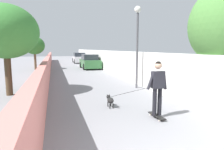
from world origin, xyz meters
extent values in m
plane|color=gray|center=(14.00, 0.00, 0.00)|extent=(80.00, 80.00, 0.00)
cube|color=#CC726B|center=(12.00, 2.69, 0.73)|extent=(48.00, 0.30, 1.46)
cube|color=silver|center=(12.00, -2.69, 0.99)|extent=(48.00, 0.30, 1.97)
cylinder|color=#473523|center=(7.50, 4.27, 1.03)|extent=(0.29, 0.29, 2.06)
ellipsoid|color=#387A33|center=(7.50, 4.27, 2.94)|extent=(2.94, 2.94, 2.45)
cylinder|color=brown|center=(19.00, 4.03, 0.93)|extent=(0.23, 0.23, 1.86)
ellipsoid|color=#2D6628|center=(19.00, 4.03, 2.47)|extent=(2.03, 2.03, 1.80)
cylinder|color=#473523|center=(3.00, -3.54, 1.11)|extent=(0.23, 0.23, 2.21)
cylinder|color=#4C4C51|center=(7.37, -2.14, 2.04)|extent=(0.12, 0.12, 4.07)
sphere|color=silver|center=(7.37, -2.14, 4.22)|extent=(0.36, 0.36, 0.36)
cube|color=black|center=(2.81, -0.83, 0.07)|extent=(0.80, 0.22, 0.02)
cylinder|color=beige|center=(3.09, -0.76, 0.03)|extent=(0.06, 0.03, 0.06)
cylinder|color=beige|center=(3.09, -0.90, 0.03)|extent=(0.06, 0.03, 0.06)
cylinder|color=beige|center=(2.53, -0.77, 0.03)|extent=(0.06, 0.03, 0.06)
cylinder|color=beige|center=(2.53, -0.91, 0.03)|extent=(0.06, 0.03, 0.06)
cylinder|color=black|center=(2.81, -0.74, 0.52)|extent=(0.13, 0.13, 0.87)
cylinder|color=black|center=(2.81, -0.92, 0.52)|extent=(0.13, 0.13, 0.87)
cube|color=#26262D|center=(2.81, -0.83, 1.22)|extent=(0.23, 0.38, 0.52)
cylinder|color=#26262D|center=(2.80, -0.59, 1.21)|extent=(0.10, 0.29, 0.58)
cylinder|color=#26262D|center=(2.81, -1.07, 1.19)|extent=(0.09, 0.18, 0.59)
sphere|color=tan|center=(2.81, -0.83, 1.66)|extent=(0.22, 0.22, 0.22)
sphere|color=black|center=(2.81, -0.83, 1.70)|extent=(0.19, 0.19, 0.19)
ellipsoid|color=black|center=(4.28, 0.27, 0.27)|extent=(0.40, 0.23, 0.22)
sphere|color=black|center=(4.54, 0.27, 0.34)|extent=(0.15, 0.15, 0.15)
cone|color=black|center=(4.54, 0.31, 0.42)|extent=(0.05, 0.05, 0.06)
cone|color=black|center=(4.54, 0.23, 0.42)|extent=(0.05, 0.05, 0.06)
cylinder|color=black|center=(4.41, 0.33, 0.09)|extent=(0.04, 0.04, 0.18)
cylinder|color=black|center=(4.41, 0.21, 0.09)|extent=(0.04, 0.04, 0.18)
cylinder|color=black|center=(4.16, 0.33, 0.09)|extent=(0.04, 0.04, 0.18)
cylinder|color=black|center=(4.16, 0.21, 0.09)|extent=(0.04, 0.04, 0.18)
cylinder|color=black|center=(4.04, 0.26, 0.35)|extent=(0.14, 0.03, 0.13)
cylinder|color=black|center=(3.55, -0.28, 0.73)|extent=(1.49, 1.11, 0.66)
cube|color=#336B38|center=(18.60, -1.54, 0.56)|extent=(4.19, 1.70, 0.80)
cube|color=#262B33|center=(18.60, -1.54, 1.24)|extent=(2.18, 1.50, 0.60)
cylinder|color=black|center=(19.90, -0.75, 0.32)|extent=(0.64, 0.22, 0.64)
cylinder|color=black|center=(19.90, -2.33, 0.32)|extent=(0.64, 0.22, 0.64)
cylinder|color=black|center=(17.31, -0.75, 0.32)|extent=(0.64, 0.22, 0.64)
cylinder|color=black|center=(17.31, -2.33, 0.32)|extent=(0.64, 0.22, 0.64)
cube|color=silver|center=(27.44, -1.54, 0.56)|extent=(3.95, 1.70, 0.80)
cube|color=#262B33|center=(27.44, -1.54, 1.24)|extent=(2.06, 1.50, 0.60)
cylinder|color=black|center=(28.66, -0.75, 0.32)|extent=(0.64, 0.22, 0.64)
cylinder|color=black|center=(28.66, -2.33, 0.32)|extent=(0.64, 0.22, 0.64)
cylinder|color=black|center=(26.21, -0.75, 0.32)|extent=(0.64, 0.22, 0.64)
cylinder|color=black|center=(26.21, -2.33, 0.32)|extent=(0.64, 0.22, 0.64)
camera|label=1|loc=(-2.51, 2.24, 2.18)|focal=31.44mm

